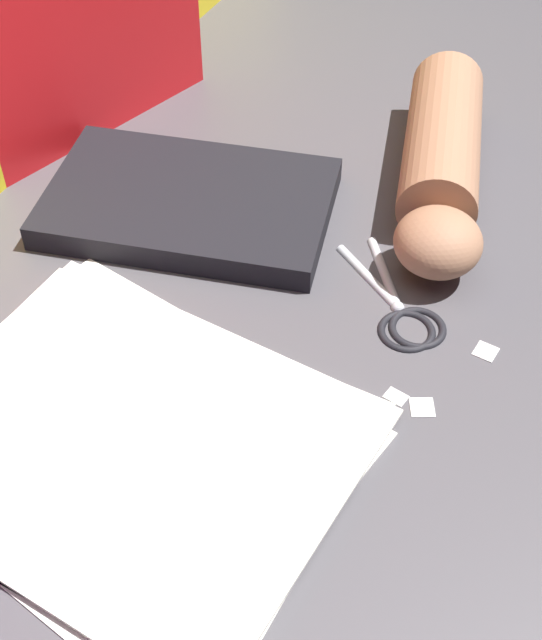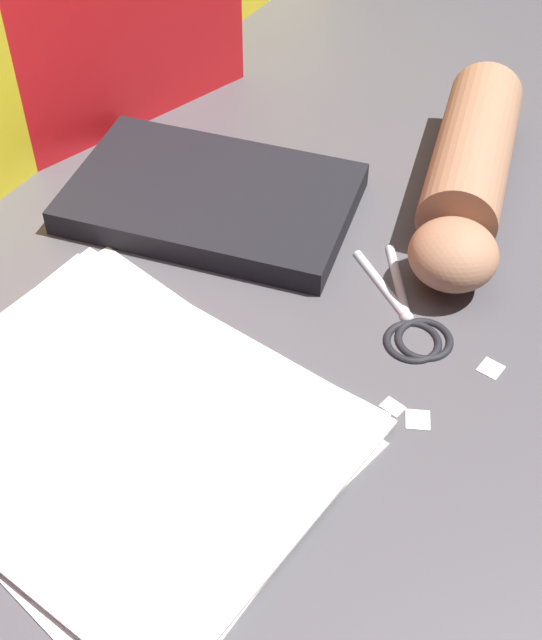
{
  "view_description": "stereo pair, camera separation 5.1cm",
  "coord_description": "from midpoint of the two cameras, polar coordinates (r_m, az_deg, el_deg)",
  "views": [
    {
      "loc": [
        -0.4,
        -0.25,
        0.57
      ],
      "look_at": [
        0.02,
        0.01,
        0.06
      ],
      "focal_mm": 50.0,
      "sensor_mm": 36.0,
      "label": 1
    },
    {
      "loc": [
        -0.37,
        -0.29,
        0.57
      ],
      "look_at": [
        0.02,
        0.01,
        0.06
      ],
      "focal_mm": 50.0,
      "sensor_mm": 36.0,
      "label": 2
    }
  ],
  "objects": [
    {
      "name": "hand_forearm",
      "position": [
        0.92,
        14.32,
        8.98
      ],
      "size": [
        0.32,
        0.19,
        0.08
      ],
      "color": "#A87556",
      "rests_on": "ground_plane"
    },
    {
      "name": "book_closed",
      "position": [
        0.9,
        -2.19,
        7.74
      ],
      "size": [
        0.26,
        0.32,
        0.03
      ],
      "color": "black",
      "rests_on": "ground_plane"
    },
    {
      "name": "paper_stack",
      "position": [
        0.71,
        -7.91,
        -6.98
      ],
      "size": [
        0.31,
        0.37,
        0.01
      ],
      "color": "white",
      "rests_on": "ground_plane"
    },
    {
      "name": "ground_plane",
      "position": [
        0.74,
        1.4,
        -4.38
      ],
      "size": [
        6.0,
        6.0,
        0.0
      ],
      "primitive_type": "plane",
      "color": "#4C494F"
    },
    {
      "name": "paper_scrap_far",
      "position": [
        0.73,
        11.39,
        -6.34
      ],
      "size": [
        0.03,
        0.03,
        0.0
      ],
      "color": "white",
      "rests_on": "ground_plane"
    },
    {
      "name": "scissors",
      "position": [
        0.8,
        10.71,
        -0.06
      ],
      "size": [
        0.13,
        0.15,
        0.01
      ],
      "color": "silver",
      "rests_on": "ground_plane"
    },
    {
      "name": "paper_scrap_near",
      "position": [
        0.74,
        9.79,
        -5.56
      ],
      "size": [
        0.02,
        0.02,
        0.0
      ],
      "color": "white",
      "rests_on": "ground_plane"
    },
    {
      "name": "paper_scrap_side",
      "position": [
        0.78,
        15.74,
        -3.06
      ],
      "size": [
        0.02,
        0.02,
        0.0
      ],
      "color": "white",
      "rests_on": "ground_plane"
    }
  ]
}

